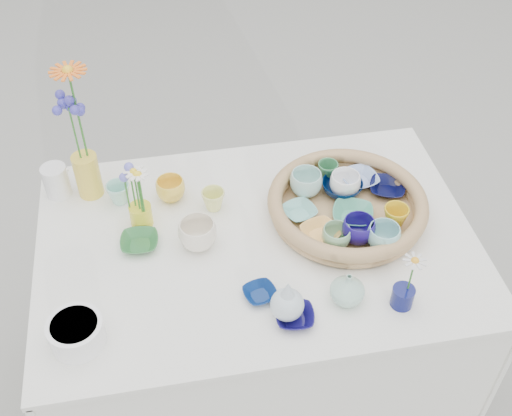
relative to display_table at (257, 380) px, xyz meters
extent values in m
plane|color=#97978E|center=(0.00, 0.00, 0.00)|extent=(80.00, 80.00, 0.00)
imported|color=#02163E|center=(0.29, 0.13, 0.80)|extent=(0.14, 0.14, 0.04)
imported|color=black|center=(0.43, 0.11, 0.80)|extent=(0.14, 0.14, 0.03)
imported|color=gold|center=(0.40, -0.03, 0.82)|extent=(0.09, 0.09, 0.07)
imported|color=#489E7D|center=(0.29, 0.02, 0.80)|extent=(0.15, 0.15, 0.03)
imported|color=#7EB78A|center=(0.21, -0.08, 0.82)|extent=(0.10, 0.10, 0.06)
imported|color=#76BCB3|center=(0.14, 0.06, 0.79)|extent=(0.12, 0.12, 0.02)
imported|color=#A5D3CA|center=(0.18, 0.15, 0.82)|extent=(0.11, 0.11, 0.08)
imported|color=white|center=(0.29, 0.12, 0.82)|extent=(0.11, 0.11, 0.07)
imported|color=#96B1E5|center=(0.35, 0.17, 0.80)|extent=(0.13, 0.13, 0.03)
imported|color=navy|center=(0.28, -0.07, 0.82)|extent=(0.12, 0.12, 0.07)
imported|color=#FBB75D|center=(0.18, -0.04, 0.80)|extent=(0.13, 0.13, 0.03)
imported|color=#8ED5D1|center=(0.34, -0.11, 0.82)|extent=(0.10, 0.10, 0.07)
imported|color=#3B8250|center=(0.26, 0.20, 0.81)|extent=(0.08, 0.08, 0.06)
imported|color=yellow|center=(-0.23, 0.22, 0.80)|extent=(0.10, 0.10, 0.07)
imported|color=#E5E77F|center=(-0.11, 0.15, 0.80)|extent=(0.08, 0.08, 0.07)
imported|color=#2D6E38|center=(-0.33, 0.03, 0.78)|extent=(0.12, 0.12, 0.03)
imported|color=silver|center=(-0.17, 0.01, 0.81)|extent=(0.11, 0.11, 0.09)
imported|color=navy|center=(-0.03, -0.21, 0.78)|extent=(0.11, 0.11, 0.02)
imported|color=#9CDCC9|center=(-0.39, 0.23, 0.80)|extent=(0.09, 0.09, 0.07)
imported|color=#110D4B|center=(0.04, -0.30, 0.78)|extent=(0.11, 0.11, 0.02)
imported|color=#A1CEB9|center=(0.19, -0.26, 0.81)|extent=(0.09, 0.09, 0.10)
cylinder|color=#0C1151|center=(0.33, -0.30, 0.79)|extent=(0.06, 0.06, 0.06)
cylinder|color=gold|center=(-0.47, 0.29, 0.84)|extent=(0.08, 0.08, 0.14)
cylinder|color=yellow|center=(-0.32, 0.12, 0.80)|extent=(0.07, 0.07, 0.07)
camera|label=1|loc=(-0.23, -1.25, 2.11)|focal=45.00mm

